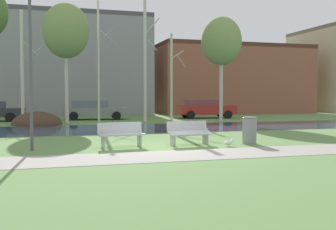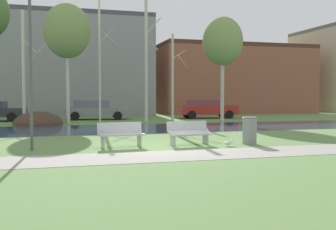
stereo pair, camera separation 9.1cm
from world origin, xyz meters
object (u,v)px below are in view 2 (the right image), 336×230
at_px(trash_bin, 250,130).
at_px(parked_sedan_second_grey, 95,109).
at_px(bench_left, 121,134).
at_px(streetlamp, 30,33).
at_px(bench_right, 189,132).
at_px(seagull, 229,143).
at_px(parked_hatch_third_red, 207,108).

relative_size(trash_bin, parked_sedan_second_grey, 0.21).
distance_m(bench_left, trash_bin, 4.79).
bearing_deg(streetlamp, trash_bin, -1.96).
bearing_deg(bench_left, bench_right, 0.00).
xyz_separation_m(seagull, streetlamp, (-6.70, 0.70, 3.72)).
xyz_separation_m(bench_left, streetlamp, (-2.96, -0.08, 3.38)).
xyz_separation_m(bench_left, trash_bin, (4.78, -0.35, 0.05)).
xyz_separation_m(bench_right, parked_sedan_second_grey, (-1.81, 16.69, 0.29)).
bearing_deg(streetlamp, bench_right, 0.86).
bearing_deg(trash_bin, parked_hatch_third_red, 74.15).
xyz_separation_m(seagull, parked_sedan_second_grey, (-3.05, 17.47, 0.63)).
xyz_separation_m(bench_left, parked_sedan_second_grey, (0.69, 16.69, 0.29)).
distance_m(seagull, parked_sedan_second_grey, 17.74).
bearing_deg(bench_right, parked_hatch_third_red, 66.69).
height_order(bench_right, parked_sedan_second_grey, parked_sedan_second_grey).
height_order(bench_right, streetlamp, streetlamp).
bearing_deg(parked_sedan_second_grey, streetlamp, -102.29).
bearing_deg(parked_hatch_third_red, parked_sedan_second_grey, 176.51).
relative_size(seagull, streetlamp, 0.07).
relative_size(bench_right, trash_bin, 1.63).
xyz_separation_m(trash_bin, seagull, (-1.04, -0.43, -0.39)).
bearing_deg(trash_bin, bench_right, 171.31).
bearing_deg(parked_hatch_third_red, streetlamp, -127.43).
relative_size(trash_bin, streetlamp, 0.17).
bearing_deg(parked_sedan_second_grey, seagull, -80.10).
bearing_deg(bench_right, seagull, -32.26).
bearing_deg(seagull, bench_left, 168.24).
height_order(bench_left, bench_right, same).
relative_size(seagull, parked_sedan_second_grey, 0.08).
bearing_deg(streetlamp, bench_left, 1.59).
bearing_deg(trash_bin, seagull, -157.48).
bearing_deg(bench_left, parked_hatch_third_red, 59.62).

